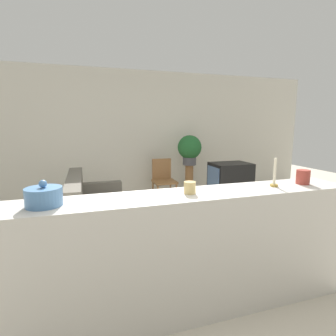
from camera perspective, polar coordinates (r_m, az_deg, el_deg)
The scene contains 13 objects.
ground_plane at distance 2.84m, azimuth 1.57°, elevation -24.00°, with size 14.00×14.00×0.00m, color beige.
wall_back at distance 5.73m, azimuth -9.80°, elevation 7.15°, with size 9.00×0.06×2.70m.
couch at distance 3.98m, azimuth -15.42°, elevation -9.59°, with size 0.85×1.73×0.85m.
tv_stand at distance 4.90m, azimuth 13.22°, elevation -6.82°, with size 0.71×0.55×0.43m.
television at distance 4.80m, azimuth 13.35°, elevation -1.69°, with size 0.69×0.51×0.47m.
wooden_chair at distance 5.30m, azimuth -1.02°, elevation -2.24°, with size 0.44×0.44×0.88m.
plant_stand at distance 5.63m, azimuth 4.62°, elevation -2.95°, with size 0.17×0.17×0.72m.
potted_plant at distance 5.52m, azimuth 4.72°, elevation 4.25°, with size 0.50×0.50×0.63m.
foreground_counter at distance 2.29m, azimuth 4.77°, elevation -18.01°, with size 2.90×0.44×1.02m.
decorative_bowl at distance 1.95m, azimuth -25.40°, elevation -5.63°, with size 0.24×0.24×0.18m.
candle_jar at distance 2.09m, azimuth 4.77°, elevation -4.28°, with size 0.10×0.10×0.10m.
candlestick at distance 2.49m, azimuth 22.16°, elevation -1.86°, with size 0.07×0.07×0.25m.
coffee_tin at distance 2.71m, azimuth 27.32°, elevation -1.75°, with size 0.12×0.12×0.13m.
Camera 1 is at (-0.78, -2.24, 1.57)m, focal length 28.00 mm.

